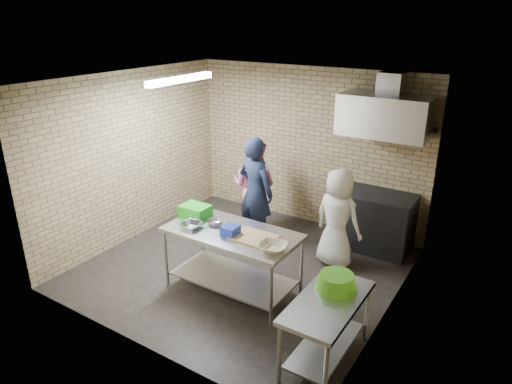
# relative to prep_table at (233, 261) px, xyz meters

# --- Properties ---
(floor) EXTENTS (4.20, 4.20, 0.00)m
(floor) POSITION_rel_prep_table_xyz_m (-0.20, 0.53, -0.44)
(floor) COLOR black
(floor) RESTS_ON ground
(ceiling) EXTENTS (4.20, 4.20, 0.00)m
(ceiling) POSITION_rel_prep_table_xyz_m (-0.20, 0.53, 2.26)
(ceiling) COLOR black
(ceiling) RESTS_ON ground
(back_wall) EXTENTS (4.20, 0.06, 2.70)m
(back_wall) POSITION_rel_prep_table_xyz_m (-0.20, 2.53, 0.91)
(back_wall) COLOR tan
(back_wall) RESTS_ON ground
(front_wall) EXTENTS (4.20, 0.06, 2.70)m
(front_wall) POSITION_rel_prep_table_xyz_m (-0.20, -1.47, 0.91)
(front_wall) COLOR tan
(front_wall) RESTS_ON ground
(left_wall) EXTENTS (0.06, 4.00, 2.70)m
(left_wall) POSITION_rel_prep_table_xyz_m (-2.30, 0.53, 0.91)
(left_wall) COLOR tan
(left_wall) RESTS_ON ground
(right_wall) EXTENTS (0.06, 4.00, 2.70)m
(right_wall) POSITION_rel_prep_table_xyz_m (1.90, 0.53, 0.91)
(right_wall) COLOR tan
(right_wall) RESTS_ON ground
(prep_table) EXTENTS (1.74, 0.87, 0.87)m
(prep_table) POSITION_rel_prep_table_xyz_m (0.00, 0.00, 0.00)
(prep_table) COLOR silver
(prep_table) RESTS_ON floor
(side_counter) EXTENTS (0.60, 1.20, 0.75)m
(side_counter) POSITION_rel_prep_table_xyz_m (1.60, -0.57, -0.06)
(side_counter) COLOR silver
(side_counter) RESTS_ON floor
(stove) EXTENTS (1.20, 0.70, 0.90)m
(stove) POSITION_rel_prep_table_xyz_m (1.15, 2.18, 0.01)
(stove) COLOR black
(stove) RESTS_ON floor
(range_hood) EXTENTS (1.30, 0.60, 0.60)m
(range_hood) POSITION_rel_prep_table_xyz_m (1.15, 2.23, 1.66)
(range_hood) COLOR silver
(range_hood) RESTS_ON back_wall
(hood_duct) EXTENTS (0.35, 0.30, 0.30)m
(hood_duct) POSITION_rel_prep_table_xyz_m (1.15, 2.38, 2.11)
(hood_duct) COLOR #A5A8AD
(hood_duct) RESTS_ON back_wall
(wall_shelf) EXTENTS (0.80, 0.20, 0.04)m
(wall_shelf) POSITION_rel_prep_table_xyz_m (1.45, 2.42, 1.48)
(wall_shelf) COLOR #3F2B19
(wall_shelf) RESTS_ON back_wall
(fluorescent_fixture) EXTENTS (0.10, 1.25, 0.08)m
(fluorescent_fixture) POSITION_rel_prep_table_xyz_m (-1.20, 0.53, 2.20)
(fluorescent_fixture) COLOR white
(fluorescent_fixture) RESTS_ON ceiling
(green_crate) EXTENTS (0.39, 0.29, 0.16)m
(green_crate) POSITION_rel_prep_table_xyz_m (-0.70, 0.12, 0.51)
(green_crate) COLOR green
(green_crate) RESTS_ON prep_table
(blue_tub) EXTENTS (0.19, 0.19, 0.13)m
(blue_tub) POSITION_rel_prep_table_xyz_m (0.05, -0.10, 0.50)
(blue_tub) COLOR #1737AF
(blue_tub) RESTS_ON prep_table
(cutting_board) EXTENTS (0.53, 0.41, 0.03)m
(cutting_board) POSITION_rel_prep_table_xyz_m (0.35, -0.02, 0.45)
(cutting_board) COLOR tan
(cutting_board) RESTS_ON prep_table
(mixing_bowl_a) EXTENTS (0.30, 0.30, 0.07)m
(mixing_bowl_a) POSITION_rel_prep_table_xyz_m (-0.50, -0.20, 0.47)
(mixing_bowl_a) COLOR #AEB0B5
(mixing_bowl_a) RESTS_ON prep_table
(mixing_bowl_b) EXTENTS (0.23, 0.23, 0.07)m
(mixing_bowl_b) POSITION_rel_prep_table_xyz_m (-0.30, 0.05, 0.47)
(mixing_bowl_b) COLOR #BABCC1
(mixing_bowl_b) RESTS_ON prep_table
(ceramic_bowl) EXTENTS (0.37, 0.37, 0.08)m
(ceramic_bowl) POSITION_rel_prep_table_xyz_m (0.70, -0.15, 0.48)
(ceramic_bowl) COLOR beige
(ceramic_bowl) RESTS_ON prep_table
(green_basin) EXTENTS (0.46, 0.46, 0.17)m
(green_basin) POSITION_rel_prep_table_xyz_m (1.58, -0.32, 0.40)
(green_basin) COLOR #59C626
(green_basin) RESTS_ON side_counter
(bottle_red) EXTENTS (0.07, 0.07, 0.18)m
(bottle_red) POSITION_rel_prep_table_xyz_m (1.20, 2.42, 1.59)
(bottle_red) COLOR #B22619
(bottle_red) RESTS_ON wall_shelf
(man_navy) EXTENTS (0.70, 0.51, 1.76)m
(man_navy) POSITION_rel_prep_table_xyz_m (-0.48, 1.32, 0.45)
(man_navy) COLOR #161D37
(man_navy) RESTS_ON floor
(woman_pink) EXTENTS (0.83, 0.68, 1.60)m
(woman_pink) POSITION_rel_prep_table_xyz_m (-0.73, 1.67, 0.36)
(woman_pink) COLOR #C86A8F
(woman_pink) RESTS_ON floor
(woman_white) EXTENTS (0.80, 0.59, 1.48)m
(woman_white) POSITION_rel_prep_table_xyz_m (0.88, 1.38, 0.30)
(woman_white) COLOR white
(woman_white) RESTS_ON floor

